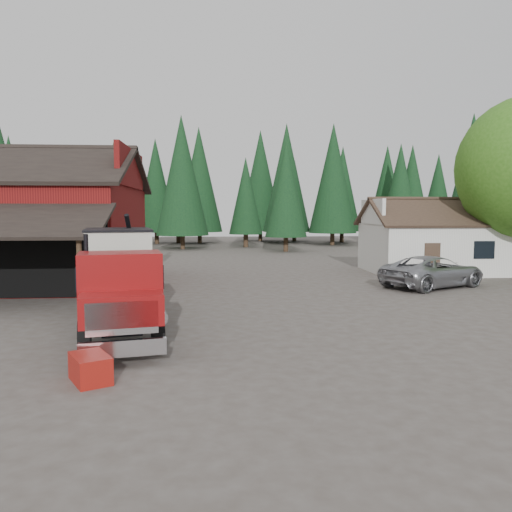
{
  "coord_description": "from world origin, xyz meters",
  "views": [
    {
      "loc": [
        -0.43,
        -16.88,
        3.7
      ],
      "look_at": [
        1.23,
        4.74,
        1.8
      ],
      "focal_mm": 35.0,
      "sensor_mm": 36.0,
      "label": 1
    }
  ],
  "objects": [
    {
      "name": "near_pine_c",
      "position": [
        22.0,
        26.0,
        6.89
      ],
      "size": [
        4.84,
        4.84,
        12.4
      ],
      "color": "#382619",
      "rests_on": "ground"
    },
    {
      "name": "farmhouse",
      "position": [
        13.0,
        13.0,
        1.67
      ],
      "size": [
        8.6,
        6.42,
        4.65
      ],
      "color": "silver",
      "rests_on": "ground"
    },
    {
      "name": "near_pine_b",
      "position": [
        6.0,
        30.0,
        5.89
      ],
      "size": [
        3.96,
        3.96,
        10.4
      ],
      "color": "#382619",
      "rests_on": "ground"
    },
    {
      "name": "silver_car",
      "position": [
        10.2,
        6.9,
        0.78
      ],
      "size": [
        6.16,
        4.87,
        1.56
      ],
      "primitive_type": "imported",
      "rotation": [
        0.0,
        0.0,
        2.05
      ],
      "color": "#9C9EA4",
      "rests_on": "ground"
    },
    {
      "name": "red_barn",
      "position": [
        -11.0,
        9.9,
        2.69
      ],
      "size": [
        12.8,
        13.63,
        7.18
      ],
      "color": "maroon",
      "rests_on": "ground"
    },
    {
      "name": "conifer_backdrop",
      "position": [
        0.0,
        42.0,
        0.0
      ],
      "size": [
        76.0,
        16.0,
        16.0
      ],
      "primitive_type": null,
      "color": "black",
      "rests_on": "ground"
    },
    {
      "name": "ground",
      "position": [
        0.0,
        0.0,
        0.0
      ],
      "size": [
        120.0,
        120.0,
        0.0
      ],
      "primitive_type": "plane",
      "color": "#453D36",
      "rests_on": "ground"
    },
    {
      "name": "feed_truck",
      "position": [
        -3.5,
        -1.15,
        1.71
      ],
      "size": [
        3.74,
        8.37,
        3.66
      ],
      "rotation": [
        0.0,
        0.0,
        0.2
      ],
      "color": "black",
      "rests_on": "ground"
    },
    {
      "name": "near_pine_d",
      "position": [
        -4.0,
        34.0,
        7.39
      ],
      "size": [
        5.28,
        5.28,
        13.4
      ],
      "color": "#382619",
      "rests_on": "ground"
    },
    {
      "name": "equip_box",
      "position": [
        -3.23,
        -6.0,
        0.3
      ],
      "size": [
        1.14,
        1.3,
        0.6
      ],
      "primitive_type": "cube",
      "rotation": [
        0.0,
        0.0,
        0.5
      ],
      "color": "maroon",
      "rests_on": "ground"
    }
  ]
}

